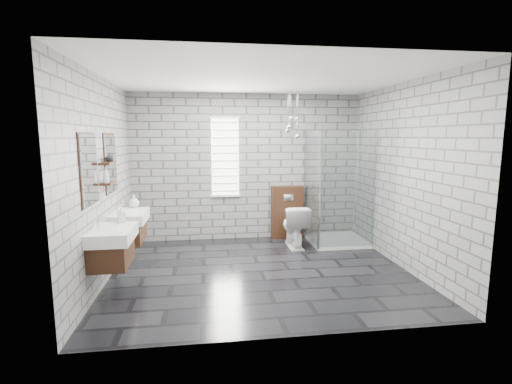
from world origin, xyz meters
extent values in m
cube|color=black|center=(0.00, 0.00, -0.01)|extent=(4.20, 3.60, 0.02)
cube|color=white|center=(0.00, 0.00, 2.71)|extent=(4.20, 3.60, 0.02)
cube|color=gray|center=(0.00, 1.81, 1.35)|extent=(4.20, 0.02, 2.70)
cube|color=gray|center=(0.00, -1.81, 1.35)|extent=(4.20, 0.02, 2.70)
cube|color=gray|center=(-2.11, 0.00, 1.35)|extent=(0.02, 3.60, 2.70)
cube|color=gray|center=(2.11, 0.00, 1.35)|extent=(0.02, 3.60, 2.70)
cube|color=#391F11|center=(-1.89, -0.62, 0.55)|extent=(0.42, 0.62, 0.30)
cube|color=silver|center=(-1.69, -0.62, 0.58)|extent=(0.02, 0.35, 0.01)
cube|color=white|center=(-1.87, -0.62, 0.77)|extent=(0.47, 0.70, 0.15)
cylinder|color=silver|center=(-2.02, -0.62, 0.91)|extent=(0.04, 0.04, 0.12)
cylinder|color=silver|center=(-1.97, -0.62, 0.96)|extent=(0.10, 0.02, 0.02)
cube|color=white|center=(-2.08, -0.62, 1.55)|extent=(0.03, 0.55, 0.80)
cube|color=#391F11|center=(-2.09, -0.62, 1.55)|extent=(0.01, 0.59, 0.84)
cube|color=#391F11|center=(-1.89, 0.38, 0.55)|extent=(0.42, 0.62, 0.30)
cube|color=silver|center=(-1.69, 0.38, 0.58)|extent=(0.02, 0.35, 0.01)
cube|color=white|center=(-1.87, 0.38, 0.77)|extent=(0.47, 0.70, 0.15)
cylinder|color=silver|center=(-2.02, 0.38, 0.91)|extent=(0.04, 0.04, 0.12)
cylinder|color=silver|center=(-1.97, 0.38, 0.96)|extent=(0.10, 0.02, 0.02)
cube|color=white|center=(-2.08, 0.38, 1.55)|extent=(0.03, 0.55, 0.80)
cube|color=#391F11|center=(-2.09, 0.38, 1.55)|extent=(0.01, 0.59, 0.84)
cube|color=#391F11|center=(-2.03, -0.05, 1.32)|extent=(0.14, 0.30, 0.03)
cube|color=#391F11|center=(-2.03, -0.05, 1.58)|extent=(0.14, 0.30, 0.03)
cube|color=white|center=(-0.40, 1.79, 1.55)|extent=(0.50, 0.02, 1.40)
cube|color=white|center=(-0.40, 1.77, 2.27)|extent=(0.56, 0.04, 0.04)
cube|color=white|center=(-0.40, 1.77, 0.83)|extent=(0.56, 0.04, 0.04)
cube|color=white|center=(-0.40, 1.77, 0.92)|extent=(0.48, 0.01, 0.02)
cube|color=white|center=(-0.40, 1.77, 1.06)|extent=(0.48, 0.01, 0.02)
cube|color=white|center=(-0.40, 1.77, 1.20)|extent=(0.48, 0.01, 0.02)
cube|color=white|center=(-0.40, 1.77, 1.34)|extent=(0.48, 0.01, 0.02)
cube|color=white|center=(-0.40, 1.77, 1.48)|extent=(0.48, 0.01, 0.02)
cube|color=white|center=(-0.40, 1.77, 1.62)|extent=(0.48, 0.01, 0.02)
cube|color=white|center=(-0.40, 1.77, 1.76)|extent=(0.48, 0.01, 0.02)
cube|color=white|center=(-0.40, 1.77, 1.90)|extent=(0.48, 0.01, 0.02)
cube|color=white|center=(-0.40, 1.77, 2.04)|extent=(0.48, 0.01, 0.03)
cube|color=white|center=(-0.40, 1.77, 2.18)|extent=(0.48, 0.01, 0.03)
cube|color=#391F11|center=(0.76, 1.70, 0.50)|extent=(0.60, 0.20, 1.00)
cube|color=silver|center=(0.76, 1.60, 0.80)|extent=(0.18, 0.01, 0.12)
cube|color=white|center=(1.60, 1.30, 0.03)|extent=(1.00, 1.00, 0.06)
cube|color=silver|center=(1.60, 0.81, 1.03)|extent=(1.00, 0.01, 2.00)
cube|color=silver|center=(1.11, 1.30, 1.03)|extent=(0.01, 1.00, 2.00)
cube|color=silver|center=(1.11, 0.81, 1.03)|extent=(0.03, 0.03, 2.00)
cube|color=silver|center=(2.08, 0.81, 1.03)|extent=(0.03, 0.03, 2.00)
cylinder|color=silver|center=(2.04, 1.50, 1.10)|extent=(0.02, 0.02, 1.80)
cylinder|color=silver|center=(1.96, 1.50, 2.02)|extent=(0.14, 0.14, 0.02)
sphere|color=silver|center=(0.69, 1.30, 2.09)|extent=(0.09, 0.09, 0.09)
cylinder|color=silver|center=(0.69, 1.30, 2.42)|extent=(0.01, 0.01, 0.57)
sphere|color=silver|center=(0.84, 1.33, 1.93)|extent=(0.09, 0.09, 0.09)
cylinder|color=silver|center=(0.84, 1.33, 2.34)|extent=(0.01, 0.01, 0.73)
sphere|color=silver|center=(0.75, 1.46, 2.25)|extent=(0.09, 0.09, 0.09)
cylinder|color=silver|center=(0.75, 1.46, 2.50)|extent=(0.01, 0.01, 0.41)
sphere|color=silver|center=(0.69, 1.41, 2.03)|extent=(0.09, 0.09, 0.09)
cylinder|color=silver|center=(0.69, 1.41, 2.39)|extent=(0.01, 0.01, 0.63)
sphere|color=silver|center=(0.85, 1.43, 2.23)|extent=(0.09, 0.09, 0.09)
cylinder|color=silver|center=(0.85, 1.43, 2.49)|extent=(0.01, 0.01, 0.42)
imported|color=white|center=(0.76, 1.14, 0.37)|extent=(0.42, 0.73, 0.74)
imported|color=#B2B2B2|center=(-1.82, -0.31, 0.95)|extent=(0.12, 0.12, 0.20)
imported|color=#B2B2B2|center=(-1.86, 0.71, 0.94)|extent=(0.19, 0.19, 0.19)
imported|color=#B2B2B2|center=(-2.02, -0.16, 1.44)|extent=(0.10, 0.10, 0.20)
imported|color=#B2B2B2|center=(-2.02, 0.06, 1.65)|extent=(0.12, 0.12, 0.11)
camera|label=1|loc=(-0.76, -5.06, 1.92)|focal=26.00mm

